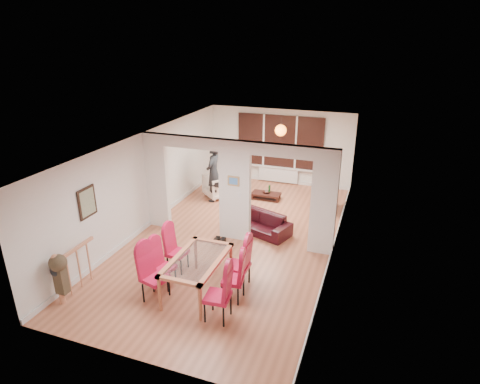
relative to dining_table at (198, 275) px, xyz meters
The scene contains 24 objects.
floor 2.50m from the dining_table, 92.51° to the left, with size 5.00×9.00×0.01m, color #B36748.
room_walls 2.63m from the dining_table, 92.51° to the left, with size 5.00×9.00×2.60m, color silver, non-canonical shape.
divider_wall 2.63m from the dining_table, 92.51° to the left, with size 5.00×0.18×2.60m, color white.
bay_window_blinds 7.00m from the dining_table, 90.90° to the left, with size 3.00×0.08×1.80m, color black.
radiator 6.87m from the dining_table, 90.90° to the left, with size 1.40×0.08×0.50m, color white.
pendant_light 6.03m from the dining_table, 88.10° to the left, with size 0.36×0.36×0.36m, color orange.
stair_newel 2.47m from the dining_table, 162.78° to the right, with size 0.40×1.20×1.10m, color tan, non-canonical shape.
wall_poster 2.85m from the dining_table, behind, with size 0.04×0.52×0.67m, color gray.
pillar_photo 2.66m from the dining_table, 92.61° to the left, with size 0.30×0.03×0.25m, color #4C8CD8.
dining_table is the anchor object (origin of this frame).
dining_chair_la 0.86m from the dining_table, 144.30° to the right, with size 0.45×0.45×1.12m, color #B71238, non-canonical shape.
dining_chair_lb 0.76m from the dining_table, behind, with size 0.41×0.41×1.01m, color #B71238, non-canonical shape.
dining_chair_lc 0.98m from the dining_table, 142.72° to the left, with size 0.41×0.41×1.03m, color #B71238, non-canonical shape.
dining_chair_ra 0.95m from the dining_table, 41.78° to the right, with size 0.45×0.45×1.12m, color #B71238, non-canonical shape.
dining_chair_rb 0.76m from the dining_table, ahead, with size 0.41×0.41×1.04m, color #B71238, non-canonical shape.
dining_chair_rc 0.86m from the dining_table, 34.63° to the left, with size 0.44×0.44×1.11m, color #B71238, non-canonical shape.
sofa 3.04m from the dining_table, 84.08° to the left, with size 1.84×0.72×0.54m, color black.
armchair 5.19m from the dining_table, 108.03° to the left, with size 0.80×0.83×0.75m, color beige.
person 4.93m from the dining_table, 109.32° to the left, with size 0.44×0.67×1.84m, color black.
television 5.38m from the dining_table, 69.43° to the left, with size 0.13×0.97×0.56m, color black.
coffee_table 5.25m from the dining_table, 90.88° to the left, with size 0.91×0.45×0.21m, color #321611, non-canonical shape.
bottle 5.34m from the dining_table, 90.01° to the left, with size 0.07×0.07×0.26m, color #143F19.
bowl 5.27m from the dining_table, 90.84° to the left, with size 0.23×0.23×0.06m, color #321611.
shoes 2.13m from the dining_table, 100.69° to the left, with size 0.26×0.29×0.11m, color black, non-canonical shape.
Camera 1 is at (3.24, -8.70, 4.94)m, focal length 30.00 mm.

